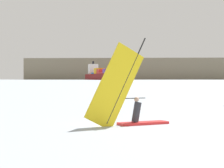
# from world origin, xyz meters

# --- Properties ---
(windsurfer) EXTENTS (3.29, 3.02, 4.15)m
(windsurfer) POSITION_xyz_m (-4.18, 0.57, 0.98)
(windsurfer) COLOR red
(windsurfer) RESTS_ON ground_plane
(cargo_ship) EXTENTS (122.60, 191.10, 37.40)m
(cargo_ship) POSITION_xyz_m (-227.68, 709.88, 8.60)
(cargo_ship) COLOR maroon
(cargo_ship) RESTS_ON ground_plane
(distant_headland) EXTENTS (808.73, 637.43, 47.59)m
(distant_headland) POSITION_xyz_m (-144.63, 1131.88, 23.80)
(distant_headland) COLOR #756B56
(distant_headland) RESTS_ON ground_plane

